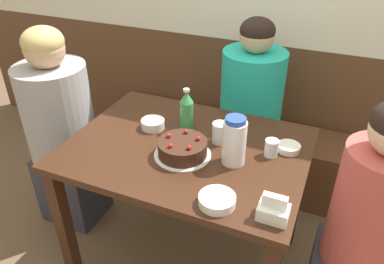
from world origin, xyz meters
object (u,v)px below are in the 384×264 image
object	(u,v)px
bench_seat	(234,151)
person_teal_shirt	(250,117)
glass_water_tall	(220,133)
person_pale_blue_shirt	(62,132)
bowl_rice_small	(153,124)
bowl_side_dish	(289,148)
glass_tumbler_short	(271,148)
water_pitcher	(234,141)
soju_bottle	(187,110)
birthday_cake	(182,148)
napkin_holder	(273,210)
bowl_soup_white	(217,200)
person_grey_tee	(361,239)

from	to	relation	value
bench_seat	person_teal_shirt	world-z (taller)	person_teal_shirt
glass_water_tall	person_pale_blue_shirt	world-z (taller)	person_pale_blue_shirt
bowl_rice_small	bowl_side_dish	world-z (taller)	bowl_rice_small
bowl_side_dish	glass_tumbler_short	world-z (taller)	glass_tumbler_short
bench_seat	glass_tumbler_short	bearing A→B (deg)	-63.30
water_pitcher	soju_bottle	size ratio (longest dim) A/B	1.02
soju_bottle	glass_tumbler_short	size ratio (longest dim) A/B	2.75
bowl_side_dish	glass_tumbler_short	distance (m)	0.10
birthday_cake	glass_water_tall	size ratio (longest dim) A/B	2.53
water_pitcher	person_pale_blue_shirt	distance (m)	1.08
soju_bottle	glass_water_tall	world-z (taller)	soju_bottle
soju_bottle	napkin_holder	world-z (taller)	soju_bottle
water_pitcher	glass_tumbler_short	bearing A→B (deg)	39.06
glass_water_tall	person_teal_shirt	size ratio (longest dim) A/B	0.08
bowl_rice_small	water_pitcher	bearing A→B (deg)	-14.49
soju_bottle	bowl_soup_white	bearing A→B (deg)	-54.60
napkin_holder	bowl_rice_small	world-z (taller)	napkin_holder
person_pale_blue_shirt	person_grey_tee	world-z (taller)	person_pale_blue_shirt
napkin_holder	person_teal_shirt	xyz separation A→B (m)	(-0.35, 0.98, -0.20)
bench_seat	napkin_holder	world-z (taller)	napkin_holder
bowl_side_dish	glass_water_tall	bearing A→B (deg)	-169.64
bowl_side_dish	glass_tumbler_short	size ratio (longest dim) A/B	1.34
bowl_soup_white	person_pale_blue_shirt	world-z (taller)	person_pale_blue_shirt
birthday_cake	bowl_rice_small	bearing A→B (deg)	145.83
soju_bottle	water_pitcher	bearing A→B (deg)	-31.11
soju_bottle	bowl_rice_small	bearing A→B (deg)	-158.09
person_teal_shirt	birthday_cake	bearing A→B (deg)	-8.81
birthday_cake	napkin_holder	size ratio (longest dim) A/B	2.34
water_pitcher	napkin_holder	size ratio (longest dim) A/B	2.02
person_pale_blue_shirt	napkin_holder	bearing A→B (deg)	-15.85
bowl_rice_small	person_pale_blue_shirt	xyz separation A→B (m)	(-0.59, -0.03, -0.18)
bowl_rice_small	bench_seat	bearing A→B (deg)	73.24
birthday_cake	bowl_side_dish	distance (m)	0.49
bowl_side_dish	glass_tumbler_short	xyz separation A→B (m)	(-0.07, -0.07, 0.02)
bowl_soup_white	bowl_rice_small	world-z (taller)	bowl_rice_small
soju_bottle	napkin_holder	size ratio (longest dim) A/B	1.97
bench_seat	napkin_holder	xyz separation A→B (m)	(0.47, -1.14, 0.59)
bowl_soup_white	person_grey_tee	world-z (taller)	person_grey_tee
napkin_holder	person_pale_blue_shirt	size ratio (longest dim) A/B	0.09
person_teal_shirt	person_pale_blue_shirt	bearing A→B (deg)	-56.96
glass_tumbler_short	bowl_rice_small	bearing A→B (deg)	179.56
bowl_rice_small	bowl_side_dish	size ratio (longest dim) A/B	1.11
bench_seat	bowl_side_dish	world-z (taller)	bowl_side_dish
person_grey_tee	soju_bottle	bearing A→B (deg)	-13.31
bowl_soup_white	person_grey_tee	distance (m)	0.65
glass_tumbler_short	person_grey_tee	world-z (taller)	person_grey_tee
bench_seat	bowl_soup_white	xyz separation A→B (m)	(0.26, -1.15, 0.57)
soju_bottle	bowl_soup_white	size ratio (longest dim) A/B	1.53
bowl_side_dish	person_grey_tee	size ratio (longest dim) A/B	0.09
person_pale_blue_shirt	bowl_rice_small	bearing A→B (deg)	2.59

